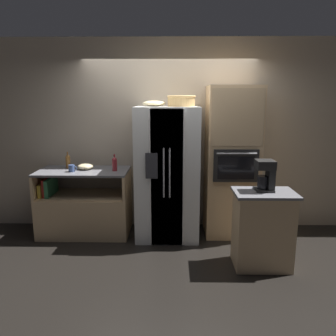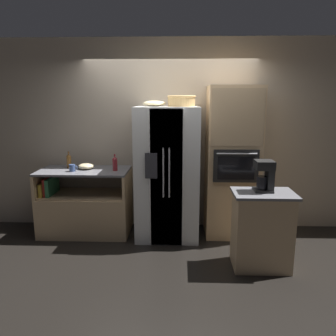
{
  "view_description": "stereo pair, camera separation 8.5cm",
  "coord_description": "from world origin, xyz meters",
  "px_view_note": "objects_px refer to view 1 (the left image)",
  "views": [
    {
      "loc": [
        0.06,
        -4.46,
        1.95
      ],
      "look_at": [
        -0.01,
        -0.07,
        1.01
      ],
      "focal_mm": 35.0,
      "sensor_mm": 36.0,
      "label": 1
    },
    {
      "loc": [
        0.15,
        -4.45,
        1.95
      ],
      "look_at": [
        -0.01,
        -0.07,
        1.01
      ],
      "focal_mm": 35.0,
      "sensor_mm": 36.0,
      "label": 2
    }
  ],
  "objects_px": {
    "bottle_tall": "(68,161)",
    "mug": "(72,168)",
    "bottle_short": "(115,164)",
    "mixing_bowl": "(86,166)",
    "refrigerator": "(167,173)",
    "wicker_basket": "(181,101)",
    "coffee_maker": "(267,174)",
    "fruit_bowl": "(154,103)",
    "wall_oven": "(232,162)"
  },
  "relations": [
    {
      "from": "bottle_tall",
      "to": "mug",
      "type": "relative_size",
      "value": 2.03
    },
    {
      "from": "bottle_short",
      "to": "mixing_bowl",
      "type": "relative_size",
      "value": 1.06
    },
    {
      "from": "refrigerator",
      "to": "mixing_bowl",
      "type": "xyz_separation_m",
      "value": [
        -1.18,
        0.11,
        0.07
      ]
    },
    {
      "from": "wicker_basket",
      "to": "coffee_maker",
      "type": "xyz_separation_m",
      "value": [
        0.96,
        -0.84,
        -0.82
      ]
    },
    {
      "from": "bottle_tall",
      "to": "mug",
      "type": "xyz_separation_m",
      "value": [
        0.12,
        -0.24,
        -0.06
      ]
    },
    {
      "from": "wicker_basket",
      "to": "mug",
      "type": "height_order",
      "value": "wicker_basket"
    },
    {
      "from": "refrigerator",
      "to": "fruit_bowl",
      "type": "height_order",
      "value": "fruit_bowl"
    },
    {
      "from": "mug",
      "to": "fruit_bowl",
      "type": "bearing_deg",
      "value": 5.11
    },
    {
      "from": "wall_oven",
      "to": "mug",
      "type": "xyz_separation_m",
      "value": [
        -2.24,
        -0.14,
        -0.07
      ]
    },
    {
      "from": "bottle_short",
      "to": "mixing_bowl",
      "type": "distance_m",
      "value": 0.45
    },
    {
      "from": "wall_oven",
      "to": "bottle_short",
      "type": "height_order",
      "value": "wall_oven"
    },
    {
      "from": "coffee_maker",
      "to": "mixing_bowl",
      "type": "bearing_deg",
      "value": 158.08
    },
    {
      "from": "bottle_short",
      "to": "refrigerator",
      "type": "bearing_deg",
      "value": -0.69
    },
    {
      "from": "bottle_short",
      "to": "bottle_tall",
      "type": "bearing_deg",
      "value": 166.37
    },
    {
      "from": "refrigerator",
      "to": "mixing_bowl",
      "type": "relative_size",
      "value": 8.31
    },
    {
      "from": "wicker_basket",
      "to": "mixing_bowl",
      "type": "xyz_separation_m",
      "value": [
        -1.37,
        0.1,
        -0.93
      ]
    },
    {
      "from": "fruit_bowl",
      "to": "mug",
      "type": "distance_m",
      "value": 1.45
    },
    {
      "from": "bottle_tall",
      "to": "coffee_maker",
      "type": "height_order",
      "value": "coffee_maker"
    },
    {
      "from": "bottle_short",
      "to": "mug",
      "type": "bearing_deg",
      "value": -173.82
    },
    {
      "from": "bottle_short",
      "to": "coffee_maker",
      "type": "relative_size",
      "value": 0.66
    },
    {
      "from": "refrigerator",
      "to": "coffee_maker",
      "type": "distance_m",
      "value": 1.43
    },
    {
      "from": "refrigerator",
      "to": "wall_oven",
      "type": "xyz_separation_m",
      "value": [
        0.91,
        0.09,
        0.14
      ]
    },
    {
      "from": "bottle_short",
      "to": "mug",
      "type": "height_order",
      "value": "bottle_short"
    },
    {
      "from": "wall_oven",
      "to": "coffee_maker",
      "type": "bearing_deg",
      "value": -75.68
    },
    {
      "from": "refrigerator",
      "to": "fruit_bowl",
      "type": "bearing_deg",
      "value": 165.16
    },
    {
      "from": "wall_oven",
      "to": "fruit_bowl",
      "type": "height_order",
      "value": "wall_oven"
    },
    {
      "from": "wicker_basket",
      "to": "mixing_bowl",
      "type": "distance_m",
      "value": 1.66
    },
    {
      "from": "wicker_basket",
      "to": "mug",
      "type": "distance_m",
      "value": 1.78
    },
    {
      "from": "bottle_tall",
      "to": "coffee_maker",
      "type": "xyz_separation_m",
      "value": [
        2.6,
        -1.01,
        0.05
      ]
    },
    {
      "from": "refrigerator",
      "to": "bottle_tall",
      "type": "distance_m",
      "value": 1.47
    },
    {
      "from": "wall_oven",
      "to": "wicker_basket",
      "type": "height_order",
      "value": "wall_oven"
    },
    {
      "from": "mug",
      "to": "mixing_bowl",
      "type": "xyz_separation_m",
      "value": [
        0.15,
        0.16,
        -0.01
      ]
    },
    {
      "from": "refrigerator",
      "to": "mug",
      "type": "bearing_deg",
      "value": -177.64
    },
    {
      "from": "bottle_tall",
      "to": "refrigerator",
      "type": "bearing_deg",
      "value": -7.13
    },
    {
      "from": "refrigerator",
      "to": "mug",
      "type": "relative_size",
      "value": 15.46
    },
    {
      "from": "mixing_bowl",
      "to": "coffee_maker",
      "type": "bearing_deg",
      "value": -21.92
    },
    {
      "from": "fruit_bowl",
      "to": "mug",
      "type": "xyz_separation_m",
      "value": [
        -1.15,
        -0.1,
        -0.88
      ]
    },
    {
      "from": "refrigerator",
      "to": "fruit_bowl",
      "type": "relative_size",
      "value": 6.0
    },
    {
      "from": "refrigerator",
      "to": "wall_oven",
      "type": "relative_size",
      "value": 0.87
    },
    {
      "from": "mug",
      "to": "refrigerator",
      "type": "bearing_deg",
      "value": 2.36
    },
    {
      "from": "refrigerator",
      "to": "mug",
      "type": "height_order",
      "value": "refrigerator"
    },
    {
      "from": "bottle_short",
      "to": "wall_oven",
      "type": "bearing_deg",
      "value": 2.72
    },
    {
      "from": "bottle_tall",
      "to": "fruit_bowl",
      "type": "bearing_deg",
      "value": -6.0
    },
    {
      "from": "bottle_tall",
      "to": "mixing_bowl",
      "type": "height_order",
      "value": "bottle_tall"
    },
    {
      "from": "wicker_basket",
      "to": "fruit_bowl",
      "type": "height_order",
      "value": "wicker_basket"
    },
    {
      "from": "refrigerator",
      "to": "mixing_bowl",
      "type": "distance_m",
      "value": 1.19
    },
    {
      "from": "wall_oven",
      "to": "mug",
      "type": "height_order",
      "value": "wall_oven"
    },
    {
      "from": "wicker_basket",
      "to": "coffee_maker",
      "type": "relative_size",
      "value": 1.08
    },
    {
      "from": "bottle_tall",
      "to": "mixing_bowl",
      "type": "distance_m",
      "value": 0.29
    },
    {
      "from": "refrigerator",
      "to": "coffee_maker",
      "type": "bearing_deg",
      "value": -35.92
    }
  ]
}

